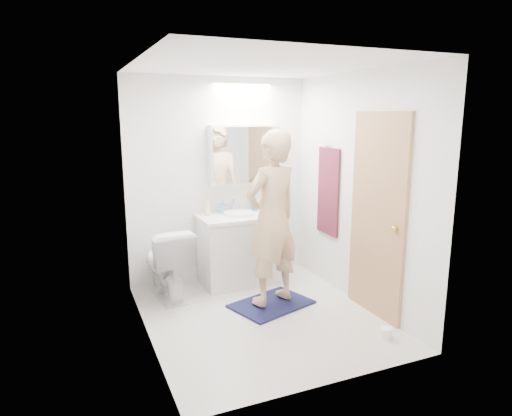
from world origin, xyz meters
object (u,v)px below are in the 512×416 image
toothbrush_cup (254,207)px  toilet_paper_roll (386,333)px  toilet (167,262)px  medicine_cabinet (245,155)px  soap_bottle_a (207,207)px  soap_bottle_b (223,207)px  person (272,219)px  vanity_cabinet (240,250)px

toothbrush_cup → toilet_paper_roll: size_ratio=0.95×
toilet → toothbrush_cup: bearing=-170.8°
medicine_cabinet → soap_bottle_a: 0.77m
soap_bottle_b → toilet: bearing=-158.5°
toilet → toothbrush_cup: 1.27m
toilet_paper_roll → person: bearing=121.6°
toilet → soap_bottle_a: 0.80m
soap_bottle_b → toothbrush_cup: size_ratio=1.52×
person → toilet_paper_roll: 1.52m
person → toilet_paper_roll: bearing=103.7°
medicine_cabinet → toilet: bearing=-162.8°
soap_bottle_b → toilet_paper_roll: 2.33m
medicine_cabinet → toilet: (-1.05, -0.32, -1.10)m
medicine_cabinet → vanity_cabinet: bearing=-126.0°
vanity_cabinet → toilet: 0.90m
toilet → person: person is taller
toilet → toothbrush_cup: size_ratio=7.60×
person → medicine_cabinet: bearing=-113.4°
toilet → toilet_paper_roll: toilet is taller
soap_bottle_b → person: bearing=-77.9°
soap_bottle_b → toothbrush_cup: (0.40, -0.02, -0.03)m
toothbrush_cup → toilet_paper_roll: toothbrush_cup is taller
vanity_cabinet → toothbrush_cup: bearing=32.3°
person → soap_bottle_b: 0.97m
medicine_cabinet → soap_bottle_b: (-0.30, -0.03, -0.60)m
person → soap_bottle_a: bearing=-83.9°
medicine_cabinet → soap_bottle_a: (-0.50, -0.06, -0.58)m
toilet_paper_roll → soap_bottle_a: bearing=118.1°
person → toothbrush_cup: person is taller
vanity_cabinet → toothbrush_cup: 0.56m
vanity_cabinet → toothbrush_cup: (0.25, 0.16, 0.48)m
soap_bottle_b → toothbrush_cup: bearing=-2.9°
soap_bottle_a → toilet_paper_roll: soap_bottle_a is taller
soap_bottle_a → soap_bottle_b: size_ratio=1.27×
medicine_cabinet → person: size_ratio=0.49×
medicine_cabinet → toilet_paper_roll: size_ratio=8.00×
toilet → toilet_paper_roll: size_ratio=7.21×
soap_bottle_b → toothbrush_cup: 0.40m
person → toothbrush_cup: size_ratio=17.05×
soap_bottle_a → toilet_paper_roll: size_ratio=1.83×
vanity_cabinet → soap_bottle_a: 0.65m
soap_bottle_b → toilet_paper_roll: size_ratio=1.44×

